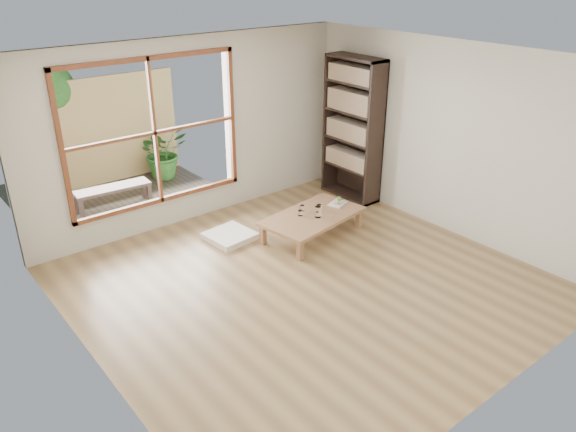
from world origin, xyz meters
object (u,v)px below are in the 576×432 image
Objects in this scene: food_tray at (338,202)px; garden_bench at (113,190)px; low_table at (313,217)px; bookshelf at (353,129)px.

garden_bench is (-2.33, 2.48, -0.01)m from food_tray.
low_table is 1.78m from bookshelf.
bookshelf is 6.94× the size of food_tray.
food_tray is (0.54, 0.06, 0.06)m from low_table.
garden_bench is at bearing 116.17° from low_table.
food_tray is at bearing -2.65° from low_table.
food_tray reaches higher than low_table.
garden_bench reaches higher than low_table.
low_table is at bearing 166.62° from food_tray.
garden_bench is (-1.79, 2.54, 0.04)m from low_table.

